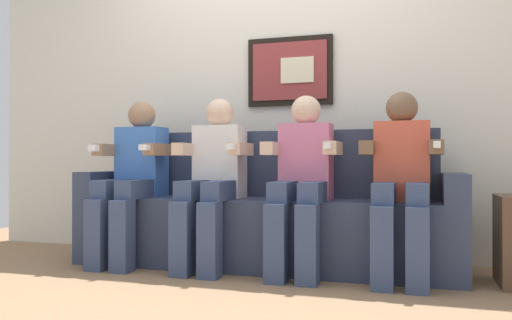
{
  "coord_description": "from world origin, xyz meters",
  "views": [
    {
      "loc": [
        0.98,
        -3.0,
        0.68
      ],
      "look_at": [
        0.0,
        0.15,
        0.7
      ],
      "focal_mm": 36.85,
      "sensor_mm": 36.0,
      "label": 1
    }
  ],
  "objects_px": {
    "couch": "(264,219)",
    "person_rightmost": "(401,176)",
    "person_left_center": "(213,175)",
    "person_right_center": "(302,175)",
    "person_leftmost": "(133,174)"
  },
  "relations": [
    {
      "from": "couch",
      "to": "person_rightmost",
      "type": "bearing_deg",
      "value": -10.83
    },
    {
      "from": "person_left_center",
      "to": "couch",
      "type": "bearing_deg",
      "value": 29.9
    },
    {
      "from": "person_right_center",
      "to": "person_rightmost",
      "type": "xyz_separation_m",
      "value": [
        0.59,
        0.0,
        0.0
      ]
    },
    {
      "from": "person_leftmost",
      "to": "person_rightmost",
      "type": "relative_size",
      "value": 1.0
    },
    {
      "from": "person_left_center",
      "to": "person_right_center",
      "type": "bearing_deg",
      "value": 0.0
    },
    {
      "from": "person_leftmost",
      "to": "person_right_center",
      "type": "xyz_separation_m",
      "value": [
        1.17,
        0.0,
        -0.0
      ]
    },
    {
      "from": "person_leftmost",
      "to": "person_right_center",
      "type": "height_order",
      "value": "same"
    },
    {
      "from": "person_rightmost",
      "to": "person_right_center",
      "type": "bearing_deg",
      "value": 180.0
    },
    {
      "from": "person_left_center",
      "to": "person_rightmost",
      "type": "xyz_separation_m",
      "value": [
        1.17,
        0.0,
        0.0
      ]
    },
    {
      "from": "couch",
      "to": "person_rightmost",
      "type": "distance_m",
      "value": 0.94
    },
    {
      "from": "couch",
      "to": "person_leftmost",
      "type": "xyz_separation_m",
      "value": [
        -0.88,
        -0.17,
        0.29
      ]
    },
    {
      "from": "person_left_center",
      "to": "person_right_center",
      "type": "height_order",
      "value": "same"
    },
    {
      "from": "couch",
      "to": "person_rightmost",
      "type": "relative_size",
      "value": 2.25
    },
    {
      "from": "person_left_center",
      "to": "person_rightmost",
      "type": "bearing_deg",
      "value": 0.0
    },
    {
      "from": "couch",
      "to": "person_leftmost",
      "type": "height_order",
      "value": "person_leftmost"
    }
  ]
}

